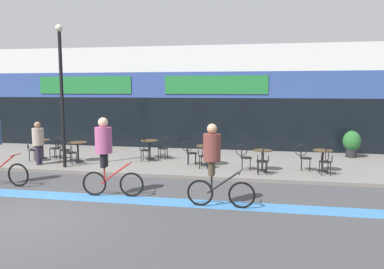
% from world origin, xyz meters
% --- Properties ---
extents(ground_plane, '(120.00, 120.00, 0.00)m').
position_xyz_m(ground_plane, '(0.00, 0.00, 0.00)').
color(ground_plane, '#424244').
extents(sidewalk_slab, '(40.00, 5.50, 0.12)m').
position_xyz_m(sidewalk_slab, '(0.00, 7.25, 0.06)').
color(sidewalk_slab, slate).
rests_on(sidewalk_slab, ground).
extents(storefront_facade, '(40.00, 4.06, 4.92)m').
position_xyz_m(storefront_facade, '(0.00, 11.96, 2.45)').
color(storefront_facade, silver).
rests_on(storefront_facade, ground).
extents(bike_lane_stripe, '(36.00, 0.70, 0.01)m').
position_xyz_m(bike_lane_stripe, '(0.00, 1.99, 0.00)').
color(bike_lane_stripe, '#3D7AB7').
rests_on(bike_lane_stripe, ground).
extents(bistro_table_0, '(0.64, 0.64, 0.77)m').
position_xyz_m(bistro_table_0, '(-3.40, 6.42, 0.66)').
color(bistro_table_0, black).
rests_on(bistro_table_0, sidewalk_slab).
extents(bistro_table_1, '(0.73, 0.73, 0.76)m').
position_xyz_m(bistro_table_1, '(-1.68, 6.11, 0.66)').
color(bistro_table_1, black).
rests_on(bistro_table_1, sidewalk_slab).
extents(bistro_table_2, '(0.72, 0.72, 0.75)m').
position_xyz_m(bistro_table_2, '(0.91, 7.16, 0.66)').
color(bistro_table_2, black).
rests_on(bistro_table_2, sidewalk_slab).
extents(bistro_table_3, '(0.75, 0.75, 0.73)m').
position_xyz_m(bistro_table_3, '(3.36, 6.31, 0.65)').
color(bistro_table_3, black).
rests_on(bistro_table_3, sidewalk_slab).
extents(bistro_table_4, '(0.63, 0.63, 0.72)m').
position_xyz_m(bistro_table_4, '(5.39, 5.74, 0.63)').
color(bistro_table_4, black).
rests_on(bistro_table_4, sidewalk_slab).
extents(bistro_table_5, '(0.67, 0.67, 0.73)m').
position_xyz_m(bistro_table_5, '(7.43, 6.03, 0.64)').
color(bistro_table_5, black).
rests_on(bistro_table_5, sidewalk_slab).
extents(cafe_chair_0_near, '(0.43, 0.59, 0.90)m').
position_xyz_m(cafe_chair_0_near, '(-3.40, 5.79, 0.64)').
color(cafe_chair_0_near, black).
rests_on(cafe_chair_0_near, sidewalk_slab).
extents(cafe_chair_0_side, '(0.59, 0.44, 0.90)m').
position_xyz_m(cafe_chair_0_side, '(-2.77, 6.41, 0.64)').
color(cafe_chair_0_side, black).
rests_on(cafe_chair_0_side, sidewalk_slab).
extents(cafe_chair_1_near, '(0.45, 0.60, 0.90)m').
position_xyz_m(cafe_chair_1_near, '(-1.70, 5.49, 0.64)').
color(cafe_chair_1_near, black).
rests_on(cafe_chair_1_near, sidewalk_slab).
extents(cafe_chair_1_side, '(0.60, 0.45, 0.90)m').
position_xyz_m(cafe_chair_1_side, '(-2.31, 6.12, 0.64)').
color(cafe_chair_1_side, black).
rests_on(cafe_chair_1_side, sidewalk_slab).
extents(cafe_chair_2_near, '(0.41, 0.58, 0.90)m').
position_xyz_m(cafe_chair_2_near, '(0.91, 6.54, 0.64)').
color(cafe_chair_2_near, black).
rests_on(cafe_chair_2_near, sidewalk_slab).
extents(cafe_chair_2_side, '(0.59, 0.43, 0.90)m').
position_xyz_m(cafe_chair_2_side, '(1.53, 7.15, 0.64)').
color(cafe_chair_2_side, black).
rests_on(cafe_chair_2_side, sidewalk_slab).
extents(cafe_chair_3_near, '(0.43, 0.59, 0.90)m').
position_xyz_m(cafe_chair_3_near, '(3.35, 5.68, 0.64)').
color(cafe_chair_3_near, black).
rests_on(cafe_chair_3_near, sidewalk_slab).
extents(cafe_chair_3_side, '(0.59, 0.44, 0.90)m').
position_xyz_m(cafe_chair_3_side, '(2.73, 6.30, 0.64)').
color(cafe_chair_3_side, black).
rests_on(cafe_chair_3_side, sidewalk_slab).
extents(cafe_chair_4_near, '(0.44, 0.59, 0.90)m').
position_xyz_m(cafe_chair_4_near, '(5.40, 5.11, 0.64)').
color(cafe_chair_4_near, black).
rests_on(cafe_chair_4_near, sidewalk_slab).
extents(cafe_chair_4_side, '(0.58, 0.41, 0.90)m').
position_xyz_m(cafe_chair_4_side, '(4.77, 5.73, 0.64)').
color(cafe_chair_4_side, black).
rests_on(cafe_chair_4_side, sidewalk_slab).
extents(cafe_chair_5_near, '(0.44, 0.59, 0.90)m').
position_xyz_m(cafe_chair_5_near, '(7.43, 5.40, 0.64)').
color(cafe_chair_5_near, black).
rests_on(cafe_chair_5_near, sidewalk_slab).
extents(cafe_chair_5_side, '(0.60, 0.45, 0.90)m').
position_xyz_m(cafe_chair_5_side, '(6.80, 6.04, 0.64)').
color(cafe_chair_5_side, black).
rests_on(cafe_chair_5_side, sidewalk_slab).
extents(planter_pot, '(0.71, 0.71, 1.10)m').
position_xyz_m(planter_pot, '(9.03, 9.00, 0.73)').
color(planter_pot, '#232326').
rests_on(planter_pot, sidewalk_slab).
extents(lamp_post, '(0.26, 0.26, 5.04)m').
position_xyz_m(lamp_post, '(-1.64, 5.01, 3.04)').
color(lamp_post, black).
rests_on(lamp_post, sidewalk_slab).
extents(cyclist_0, '(1.72, 0.48, 2.09)m').
position_xyz_m(cyclist_0, '(4.20, 1.84, 1.22)').
color(cyclist_0, black).
rests_on(cyclist_0, ground).
extents(cyclist_1, '(1.73, 0.55, 2.18)m').
position_xyz_m(cyclist_1, '(1.17, 2.23, 1.29)').
color(cyclist_1, black).
rests_on(cyclist_1, ground).
extents(pedestrian_near_end, '(0.45, 0.45, 1.61)m').
position_xyz_m(pedestrian_near_end, '(-2.82, 5.27, 1.08)').
color(pedestrian_near_end, '#382D47').
rests_on(pedestrian_near_end, sidewalk_slab).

